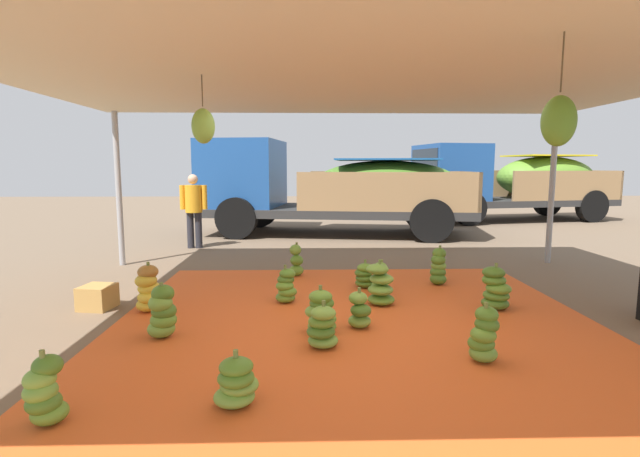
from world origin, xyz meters
name	(u,v)px	position (x,y,z in m)	size (l,w,h in m)	color
ground_plane	(339,267)	(0.00, 3.00, 0.00)	(40.00, 40.00, 0.00)	brown
tarp_orange	(357,324)	(0.00, 0.00, 0.01)	(5.32, 5.53, 0.01)	#E05B23
tent_canopy	(360,75)	(0.00, -0.10, 2.63)	(8.00, 7.00, 2.71)	#9EA0A5
banana_bunch_0	(360,311)	(0.02, -0.12, 0.19)	(0.32, 0.32, 0.44)	#75A83D
banana_bunch_1	(44,392)	(-2.29, -1.96, 0.22)	(0.33, 0.34, 0.50)	#60932D
banana_bunch_2	(322,328)	(-0.40, -0.66, 0.20)	(0.40, 0.39, 0.46)	#75A83D
banana_bunch_3	(496,289)	(1.73, 0.51, 0.25)	(0.44, 0.44, 0.56)	#477523
banana_bunch_4	(162,313)	(-1.99, -0.36, 0.26)	(0.39, 0.39, 0.57)	#6B9E38
banana_bunch_5	(365,276)	(0.28, 1.57, 0.18)	(0.36, 0.36, 0.41)	#518428
banana_bunch_6	(236,383)	(-1.05, -1.75, 0.18)	(0.42, 0.41, 0.41)	#75A83D
banana_bunch_7	(296,261)	(-0.71, 2.33, 0.24)	(0.28, 0.29, 0.53)	#60932D
banana_bunch_8	(380,286)	(0.37, 0.73, 0.25)	(0.48, 0.47, 0.57)	#60932D
banana_bunch_9	(438,267)	(1.38, 1.75, 0.26)	(0.33, 0.36, 0.57)	#477523
banana_bunch_10	(380,279)	(0.45, 1.26, 0.21)	(0.29, 0.33, 0.47)	#75A83D
banana_bunch_11	(321,313)	(-0.40, -0.25, 0.22)	(0.43, 0.42, 0.50)	#6B9E38
banana_bunch_12	(148,290)	(-2.42, 0.51, 0.27)	(0.41, 0.42, 0.60)	gold
banana_bunch_13	(286,287)	(-0.81, 0.86, 0.21)	(0.35, 0.35, 0.48)	#60932D
banana_bunch_14	(484,336)	(1.01, -1.02, 0.24)	(0.34, 0.34, 0.53)	#6B9E38
cargo_truck_main	(327,186)	(-0.02, 7.15, 1.23)	(7.01, 3.41, 2.40)	#2D2D2D
cargo_truck_far	(510,181)	(5.99, 10.12, 1.27)	(6.49, 3.36, 2.40)	#2D2D2D
worker_0	(194,205)	(-2.94, 5.05, 0.91)	(0.57, 0.35, 1.56)	#26262D
crate_0	(97,297)	(-3.10, 0.69, 0.14)	(0.36, 0.38, 0.29)	#B78947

